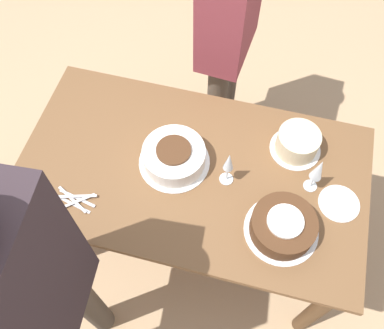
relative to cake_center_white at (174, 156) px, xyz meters
name	(u,v)px	position (x,y,z in m)	size (l,w,h in m)	color
ground_plane	(192,234)	(0.08, -0.02, -0.83)	(12.00, 12.00, 0.00)	tan
dining_table	(192,184)	(0.08, -0.02, -0.17)	(1.49, 0.83, 0.78)	brown
cake_center_white	(174,156)	(0.00, 0.00, 0.00)	(0.31, 0.31, 0.11)	white
cake_front_chocolate	(283,226)	(0.49, -0.19, 0.00)	(0.29, 0.29, 0.10)	white
cake_back_decorated	(297,143)	(0.49, 0.20, 0.01)	(0.22, 0.22, 0.11)	white
wine_glass_near	(229,163)	(0.23, -0.03, 0.09)	(0.06, 0.06, 0.20)	silver
wine_glass_far	(318,170)	(0.58, 0.03, 0.09)	(0.06, 0.06, 0.21)	silver
dessert_plate_right	(339,204)	(0.70, -0.02, -0.04)	(0.17, 0.17, 0.01)	white
fork_pile	(75,200)	(-0.34, -0.28, -0.04)	(0.18, 0.12, 0.01)	silver
person_cutting	(34,297)	(-0.24, -0.71, 0.21)	(0.25, 0.42, 1.71)	#4C4238
person_watching	(229,20)	(0.07, 0.71, 0.13)	(0.25, 0.42, 1.59)	#4C4238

